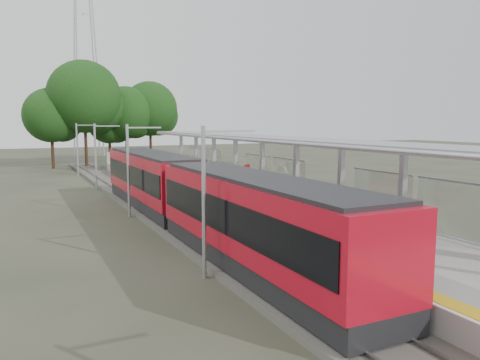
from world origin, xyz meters
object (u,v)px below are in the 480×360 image
train (190,193)px  bench_far (187,164)px  bench_near (331,205)px  info_pillar_far (247,180)px  litter_bin (284,191)px  bench_mid (321,199)px

train → bench_far: bearing=70.9°
train → bench_near: (5.93, -3.47, -0.53)m
train → bench_far: (7.11, 20.59, -0.53)m
bench_far → info_pillar_far: (-1.31, -15.28, 0.26)m
bench_near → bench_far: 24.09m
bench_near → info_pillar_far: info_pillar_far is taller
info_pillar_far → bench_near: bearing=-86.6°
litter_bin → bench_near: bearing=-97.0°
bench_near → litter_bin: (0.68, 5.52, -0.06)m
bench_near → bench_far: bench_near is taller
info_pillar_far → litter_bin: size_ratio=1.96×
bench_far → bench_near: bearing=-110.2°
train → litter_bin: size_ratio=30.03×
train → litter_bin: (6.60, 2.05, -0.59)m
bench_near → info_pillar_far: 8.79m
train → bench_far: size_ratio=18.34×
bench_mid → bench_far: (0.69, 22.61, -0.06)m
bench_mid → litter_bin: bench_mid is taller
bench_mid → train: bearing=146.9°
train → info_pillar_far: train is taller
bench_near → bench_mid: 1.54m
bench_mid → litter_bin: 4.07m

